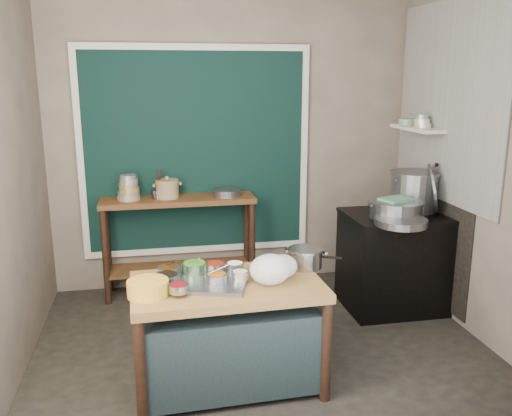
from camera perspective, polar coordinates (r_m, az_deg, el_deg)
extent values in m
cube|color=#2B2721|center=(4.38, 0.64, -14.67)|extent=(3.50, 3.00, 0.02)
cube|color=#7A6C5E|center=(5.38, -2.62, 6.58)|extent=(3.50, 0.02, 2.80)
cube|color=#7A6C5E|center=(3.95, -25.21, 2.59)|extent=(0.02, 3.00, 2.80)
cube|color=#7A6C5E|center=(4.60, 22.77, 4.26)|extent=(0.02, 3.00, 2.80)
cube|color=black|center=(5.30, -6.31, 5.86)|extent=(2.10, 0.02, 1.90)
cube|color=#B2B2AA|center=(5.00, 19.52, 10.44)|extent=(0.02, 1.70, 1.70)
cube|color=black|center=(5.27, 18.01, -2.02)|extent=(0.01, 1.30, 1.30)
cube|color=beige|center=(5.23, 16.63, 8.02)|extent=(0.22, 0.70, 0.03)
cube|color=brown|center=(3.76, -2.98, -13.15)|extent=(1.27, 0.76, 0.75)
cube|color=#573419|center=(5.30, -8.04, -3.92)|extent=(1.45, 0.40, 0.95)
cube|color=black|center=(5.09, 14.46, -5.57)|extent=(0.90, 0.68, 0.85)
cube|color=black|center=(4.97, 14.77, -0.78)|extent=(0.92, 0.69, 0.03)
cube|color=gray|center=(3.60, -5.73, -7.71)|extent=(0.68, 0.57, 0.03)
cylinder|color=gray|center=(3.68, -9.19, -6.60)|extent=(0.15, 0.15, 0.06)
cylinder|color=gray|center=(3.41, -8.17, -8.35)|extent=(0.12, 0.12, 0.05)
cylinder|color=gray|center=(3.72, -4.36, -6.22)|extent=(0.14, 0.14, 0.06)
cylinder|color=gray|center=(3.71, -6.49, -6.26)|extent=(0.17, 0.17, 0.07)
cylinder|color=gray|center=(3.73, -2.23, -6.18)|extent=(0.12, 0.12, 0.05)
cylinder|color=silver|center=(3.59, -1.68, -7.05)|extent=(0.11, 0.11, 0.05)
cylinder|color=gray|center=(3.53, -4.17, -7.35)|extent=(0.14, 0.14, 0.06)
cylinder|color=gray|center=(3.55, -9.31, -7.37)|extent=(0.16, 0.16, 0.06)
cylinder|color=gold|center=(3.45, -11.30, -8.27)|extent=(0.31, 0.31, 0.10)
ellipsoid|color=white|center=(3.54, 1.49, -6.48)|extent=(0.34, 0.31, 0.20)
ellipsoid|color=white|center=(3.66, 2.73, -6.16)|extent=(0.26, 0.24, 0.16)
cylinder|color=tan|center=(5.16, -13.21, 1.07)|extent=(0.21, 0.21, 0.04)
cylinder|color=gray|center=(5.16, -13.24, 1.49)|extent=(0.20, 0.20, 0.04)
cylinder|color=gold|center=(5.15, -13.26, 1.92)|extent=(0.18, 0.18, 0.04)
cylinder|color=gray|center=(5.14, -13.28, 2.34)|extent=(0.17, 0.17, 0.04)
cylinder|color=tan|center=(5.13, -13.31, 2.77)|extent=(0.17, 0.17, 0.04)
cylinder|color=gray|center=(5.13, -13.33, 3.20)|extent=(0.15, 0.15, 0.04)
cylinder|color=gray|center=(5.17, -10.17, 1.48)|extent=(0.15, 0.15, 0.08)
cylinder|color=gray|center=(5.19, -3.13, 1.63)|extent=(0.31, 0.31, 0.07)
cylinder|color=gray|center=(5.05, 18.10, 1.98)|extent=(0.28, 0.46, 0.44)
cube|color=#4C8969|center=(4.78, 14.56, 0.88)|extent=(0.30, 0.27, 0.02)
cylinder|color=gray|center=(4.59, 15.01, -1.42)|extent=(0.56, 0.56, 0.06)
cylinder|color=silver|center=(5.16, 17.05, 8.31)|extent=(0.15, 0.15, 0.04)
cylinder|color=silver|center=(5.16, 17.08, 8.74)|extent=(0.14, 0.14, 0.04)
cylinder|color=gray|center=(5.16, 17.11, 9.18)|extent=(0.13, 0.13, 0.04)
cylinder|color=gray|center=(5.42, 15.59, 8.73)|extent=(0.16, 0.16, 0.06)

